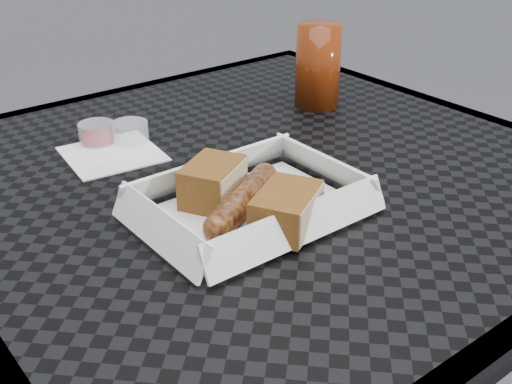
% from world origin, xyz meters
% --- Properties ---
extents(patio_table, '(0.80, 0.80, 0.74)m').
position_xyz_m(patio_table, '(0.00, 0.00, 0.67)').
color(patio_table, black).
rests_on(patio_table, ground).
extents(food_tray, '(0.22, 0.15, 0.00)m').
position_xyz_m(food_tray, '(-0.08, -0.09, 0.75)').
color(food_tray, white).
rests_on(food_tray, patio_table).
extents(bratwurst, '(0.15, 0.10, 0.03)m').
position_xyz_m(bratwurst, '(-0.09, -0.09, 0.76)').
color(bratwurst, brown).
rests_on(bratwurst, food_tray).
extents(bread_near, '(0.09, 0.08, 0.05)m').
position_xyz_m(bread_near, '(-0.10, -0.05, 0.77)').
color(bread_near, brown).
rests_on(bread_near, food_tray).
extents(bread_far, '(0.10, 0.09, 0.04)m').
position_xyz_m(bread_far, '(-0.08, -0.14, 0.77)').
color(bread_far, brown).
rests_on(bread_far, food_tray).
extents(veg_garnish, '(0.03, 0.03, 0.00)m').
position_xyz_m(veg_garnish, '(-0.01, -0.14, 0.75)').
color(veg_garnish, '#E74B0A').
rests_on(veg_garnish, food_tray).
extents(napkin, '(0.13, 0.13, 0.00)m').
position_xyz_m(napkin, '(-0.13, 0.15, 0.75)').
color(napkin, white).
rests_on(napkin, patio_table).
extents(condiment_cup_sauce, '(0.05, 0.05, 0.03)m').
position_xyz_m(condiment_cup_sauce, '(-0.13, 0.20, 0.76)').
color(condiment_cup_sauce, '#970A0D').
rests_on(condiment_cup_sauce, patio_table).
extents(condiment_cup_empty, '(0.05, 0.05, 0.03)m').
position_xyz_m(condiment_cup_empty, '(-0.09, 0.17, 0.76)').
color(condiment_cup_empty, silver).
rests_on(condiment_cup_empty, patio_table).
extents(drink_glass, '(0.07, 0.07, 0.13)m').
position_xyz_m(drink_glass, '(0.22, 0.12, 0.81)').
color(drink_glass, '#5A1E07').
rests_on(drink_glass, patio_table).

